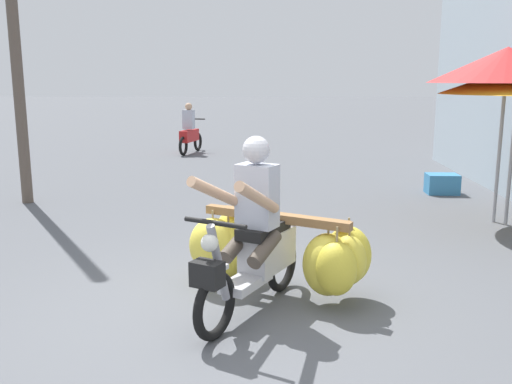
# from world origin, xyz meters

# --- Properties ---
(ground_plane) EXTENTS (120.00, 120.00, 0.00)m
(ground_plane) POSITION_xyz_m (0.00, 0.00, 0.00)
(ground_plane) COLOR #56595E
(motorbike_main_loaded) EXTENTS (1.83, 1.97, 1.58)m
(motorbike_main_loaded) POSITION_xyz_m (0.48, 0.60, 0.50)
(motorbike_main_loaded) COLOR black
(motorbike_main_loaded) RESTS_ON ground
(motorbike_distant_ahead_left) EXTENTS (0.60, 1.60, 1.40)m
(motorbike_distant_ahead_left) POSITION_xyz_m (-1.95, 11.07, 0.57)
(motorbike_distant_ahead_left) COLOR black
(motorbike_distant_ahead_left) RESTS_ON ground
(market_umbrella_further_along) EXTENTS (2.13, 2.13, 2.49)m
(market_umbrella_further_along) POSITION_xyz_m (3.66, 3.64, 2.24)
(market_umbrella_further_along) COLOR #99999E
(market_umbrella_further_along) RESTS_ON ground
(produce_crate) EXTENTS (0.56, 0.40, 0.36)m
(produce_crate) POSITION_xyz_m (3.49, 5.69, 0.18)
(produce_crate) COLOR teal
(produce_crate) RESTS_ON ground
(utility_pole) EXTENTS (0.18, 0.18, 6.47)m
(utility_pole) POSITION_xyz_m (-3.73, 4.68, 3.24)
(utility_pole) COLOR brown
(utility_pole) RESTS_ON ground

